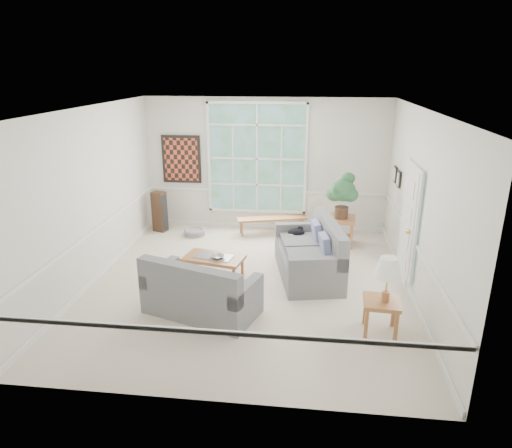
# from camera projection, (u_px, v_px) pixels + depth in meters

# --- Properties ---
(floor) EXTENTS (5.50, 6.00, 0.01)m
(floor) POSITION_uv_depth(u_px,v_px,m) (249.00, 284.00, 8.02)
(floor) COLOR beige
(floor) RESTS_ON ground
(ceiling) EXTENTS (5.50, 6.00, 0.02)m
(ceiling) POSITION_uv_depth(u_px,v_px,m) (248.00, 109.00, 7.04)
(ceiling) COLOR white
(ceiling) RESTS_ON ground
(wall_back) EXTENTS (5.50, 0.02, 3.00)m
(wall_back) POSITION_uv_depth(u_px,v_px,m) (266.00, 165.00, 10.35)
(wall_back) COLOR silver
(wall_back) RESTS_ON ground
(wall_front) EXTENTS (5.50, 0.02, 3.00)m
(wall_front) POSITION_uv_depth(u_px,v_px,m) (211.00, 283.00, 4.71)
(wall_front) COLOR silver
(wall_front) RESTS_ON ground
(wall_left) EXTENTS (0.02, 6.00, 3.00)m
(wall_left) POSITION_uv_depth(u_px,v_px,m) (90.00, 197.00, 7.83)
(wall_left) COLOR silver
(wall_left) RESTS_ON ground
(wall_right) EXTENTS (0.02, 6.00, 3.00)m
(wall_right) POSITION_uv_depth(u_px,v_px,m) (420.00, 208.00, 7.23)
(wall_right) COLOR silver
(wall_right) RESTS_ON ground
(window_back) EXTENTS (2.30, 0.08, 2.40)m
(window_back) POSITION_uv_depth(u_px,v_px,m) (257.00, 159.00, 10.28)
(window_back) COLOR white
(window_back) RESTS_ON wall_back
(entry_door) EXTENTS (0.08, 0.90, 2.10)m
(entry_door) POSITION_uv_depth(u_px,v_px,m) (407.00, 222.00, 7.95)
(entry_door) COLOR white
(entry_door) RESTS_ON floor
(door_sidelight) EXTENTS (0.08, 0.26, 1.90)m
(door_sidelight) POSITION_uv_depth(u_px,v_px,m) (415.00, 229.00, 7.32)
(door_sidelight) COLOR white
(door_sidelight) RESTS_ON wall_right
(wall_art) EXTENTS (0.90, 0.06, 1.10)m
(wall_art) POSITION_uv_depth(u_px,v_px,m) (181.00, 159.00, 10.48)
(wall_art) COLOR maroon
(wall_art) RESTS_ON wall_back
(wall_frame_near) EXTENTS (0.04, 0.26, 0.32)m
(wall_frame_near) POSITION_uv_depth(u_px,v_px,m) (398.00, 179.00, 8.86)
(wall_frame_near) COLOR black
(wall_frame_near) RESTS_ON wall_right
(wall_frame_far) EXTENTS (0.04, 0.26, 0.32)m
(wall_frame_far) POSITION_uv_depth(u_px,v_px,m) (395.00, 174.00, 9.24)
(wall_frame_far) COLOR black
(wall_frame_far) RESTS_ON wall_right
(loveseat_right) EXTENTS (1.32, 2.04, 1.02)m
(loveseat_right) POSITION_uv_depth(u_px,v_px,m) (308.00, 249.00, 8.20)
(loveseat_right) COLOR slate
(loveseat_right) RESTS_ON floor
(loveseat_front) EXTENTS (1.89, 1.38, 0.92)m
(loveseat_front) POSITION_uv_depth(u_px,v_px,m) (202.00, 285.00, 6.96)
(loveseat_front) COLOR slate
(loveseat_front) RESTS_ON floor
(coffee_table) EXTENTS (1.15, 0.78, 0.39)m
(coffee_table) POSITION_uv_depth(u_px,v_px,m) (214.00, 267.00, 8.23)
(coffee_table) COLOR #9F6136
(coffee_table) RESTS_ON floor
(pewter_bowl) EXTENTS (0.42, 0.42, 0.07)m
(pewter_bowl) POSITION_uv_depth(u_px,v_px,m) (217.00, 256.00, 8.09)
(pewter_bowl) COLOR #929297
(pewter_bowl) RESTS_ON coffee_table
(window_bench) EXTENTS (1.60, 0.72, 0.37)m
(window_bench) POSITION_uv_depth(u_px,v_px,m) (272.00, 225.00, 10.41)
(window_bench) COLOR #9F6136
(window_bench) RESTS_ON floor
(end_table) EXTENTS (0.66, 0.66, 0.61)m
(end_table) POSITION_uv_depth(u_px,v_px,m) (340.00, 231.00, 9.72)
(end_table) COLOR #9F6136
(end_table) RESTS_ON floor
(houseplant) EXTENTS (0.70, 0.70, 0.98)m
(houseplant) POSITION_uv_depth(u_px,v_px,m) (342.00, 196.00, 9.42)
(houseplant) COLOR #2B5B36
(houseplant) RESTS_ON end_table
(side_table) EXTENTS (0.54, 0.54, 0.51)m
(side_table) POSITION_uv_depth(u_px,v_px,m) (380.00, 316.00, 6.48)
(side_table) COLOR #9F6136
(side_table) RESTS_ON floor
(table_lamp) EXTENTS (0.43, 0.43, 0.66)m
(table_lamp) POSITION_uv_depth(u_px,v_px,m) (387.00, 280.00, 6.26)
(table_lamp) COLOR white
(table_lamp) RESTS_ON side_table
(pet_bed) EXTENTS (0.60, 0.60, 0.14)m
(pet_bed) POSITION_uv_depth(u_px,v_px,m) (195.00, 232.00, 10.33)
(pet_bed) COLOR gray
(pet_bed) RESTS_ON floor
(floor_speaker) EXTENTS (0.35, 0.31, 0.93)m
(floor_speaker) POSITION_uv_depth(u_px,v_px,m) (160.00, 212.00, 10.47)
(floor_speaker) COLOR #392417
(floor_speaker) RESTS_ON floor
(cat) EXTENTS (0.33, 0.23, 0.15)m
(cat) POSITION_uv_depth(u_px,v_px,m) (296.00, 232.00, 8.79)
(cat) COLOR black
(cat) RESTS_ON loveseat_right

